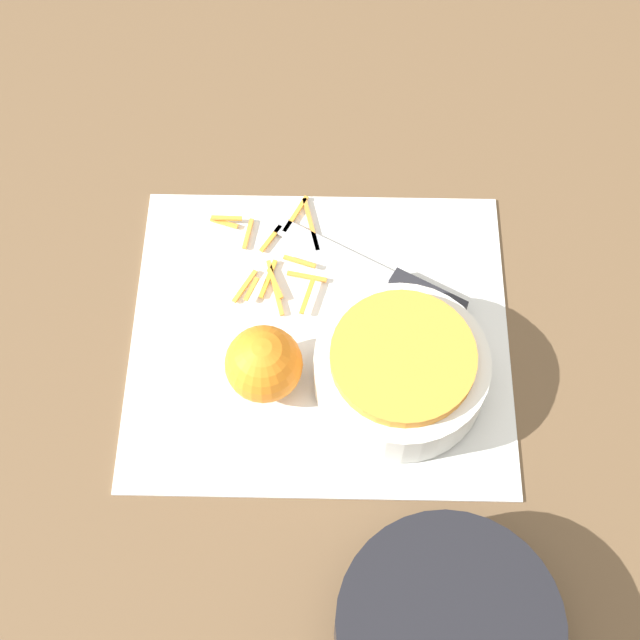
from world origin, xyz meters
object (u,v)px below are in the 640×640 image
object	(u,v)px
bowl_speckled	(401,369)
bowl_dark	(446,630)
knife	(403,283)
orange_left	(264,364)

from	to	relation	value
bowl_speckled	bowl_dark	distance (m)	0.26
bowl_speckled	knife	xyz separation A→B (m)	(-0.01, -0.12, -0.03)
bowl_dark	bowl_speckled	bearing A→B (deg)	-82.21
knife	bowl_speckled	bearing A→B (deg)	115.45
orange_left	bowl_dark	bearing A→B (deg)	124.52
bowl_dark	orange_left	xyz separation A→B (m)	(0.18, -0.26, 0.01)
bowl_speckled	bowl_dark	size ratio (longest dim) A/B	0.89
bowl_speckled	orange_left	xyz separation A→B (m)	(0.14, -0.00, 0.01)
knife	orange_left	bearing A→B (deg)	67.57
bowl_speckled	orange_left	world-z (taller)	orange_left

